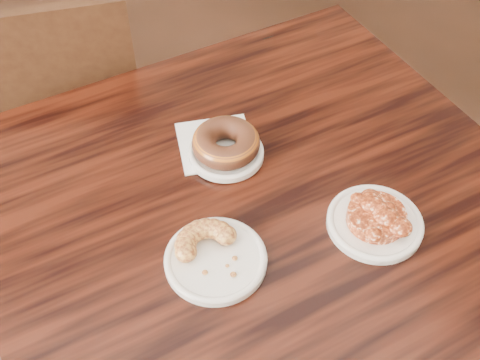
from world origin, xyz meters
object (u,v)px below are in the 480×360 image
chair_far (55,111)px  apple_fritter (377,215)px  cafe_table (262,315)px  cruller_fragment (215,252)px  glazed_donut (226,143)px

chair_far → apple_fritter: size_ratio=6.58×
cafe_table → chair_far: (-0.23, 0.79, 0.08)m
apple_fritter → cruller_fragment: (-0.28, 0.06, -0.00)m
cafe_table → glazed_donut: 0.44m
glazed_donut → cafe_table: bearing=-87.6°
glazed_donut → apple_fritter: glazed_donut is taller
cafe_table → cruller_fragment: 0.43m
chair_far → glazed_donut: size_ratio=7.05×
cafe_table → chair_far: size_ratio=1.07×
cruller_fragment → glazed_donut: bearing=59.2°
cafe_table → glazed_donut: size_ratio=7.55×
chair_far → glazed_donut: 0.75m
cafe_table → glazed_donut: bearing=91.5°
glazed_donut → apple_fritter: size_ratio=0.93×
glazed_donut → cruller_fragment: size_ratio=1.07×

